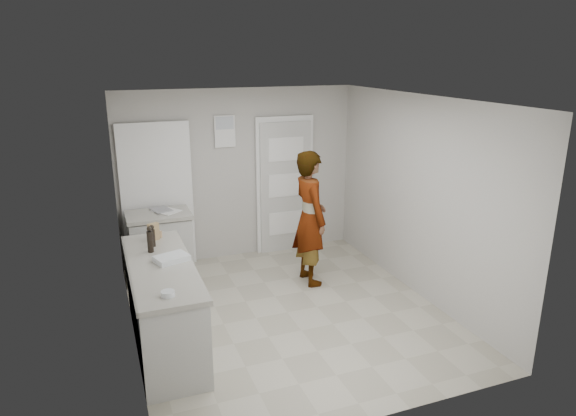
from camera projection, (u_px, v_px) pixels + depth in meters
name	position (u px, v px, depth m)	size (l,w,h in m)	color
ground	(287.00, 312.00, 6.12)	(4.00, 4.00, 0.00)	#A6A08B
room_shell	(229.00, 191.00, 7.51)	(4.00, 4.00, 4.00)	#B4B0AA
main_counter	(164.00, 308.00, 5.32)	(0.64, 1.96, 0.93)	silver
side_counter	(161.00, 248.00, 6.95)	(0.84, 0.61, 0.93)	silver
person	(310.00, 218.00, 6.71)	(0.65, 0.43, 1.79)	silver
cake_mix_box	(154.00, 232.00, 5.80)	(0.12, 0.06, 0.20)	#97764B
spice_jar	(160.00, 234.00, 5.91)	(0.05, 0.05, 0.07)	tan
oil_cruet_a	(152.00, 236.00, 5.62)	(0.06, 0.06, 0.25)	black
oil_cruet_b	(150.00, 240.00, 5.45)	(0.06, 0.06, 0.29)	black
baking_dish	(172.00, 258.00, 5.24)	(0.38, 0.32, 0.06)	silver
egg_bowl	(168.00, 294.00, 4.49)	(0.12, 0.12, 0.05)	silver
papers	(166.00, 211.00, 6.89)	(0.27, 0.34, 0.01)	white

